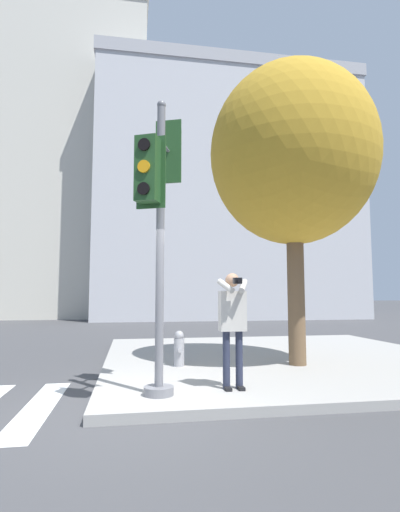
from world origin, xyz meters
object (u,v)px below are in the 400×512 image
Objects in this scene: person_photographer at (233,318)px; street_tree at (293,155)px; fire_hydrant at (179,349)px; traffic_signal_pole at (160,201)px.

person_photographer is 0.28× the size of street_tree.
person_photographer reaches higher than fire_hydrant.
traffic_signal_pole is 2.09m from person_photographer.
street_tree reaches higher than fire_hydrant.
person_photographer is at bearing -135.38° from street_tree.
fire_hydrant is (-0.58, 2.02, -0.71)m from person_photographer.
street_tree is at bearing 33.59° from traffic_signal_pole.
traffic_signal_pole is 0.69× the size of street_tree.
traffic_signal_pole is 2.49× the size of person_photographer.
traffic_signal_pole is 3.34m from fire_hydrant.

